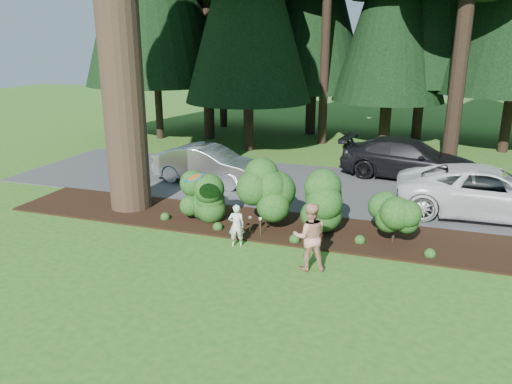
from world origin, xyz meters
TOP-DOWN VIEW (x-y plane):
  - ground at (0.00, 0.00)m, footprint 80.00×80.00m
  - mulch_bed at (0.00, 3.25)m, footprint 16.00×2.50m
  - driveway at (0.00, 7.50)m, footprint 22.00×6.00m
  - shrub_row at (0.77, 3.14)m, footprint 6.53×1.60m
  - lily_cluster at (-0.30, 2.40)m, footprint 0.69×0.09m
  - car_silver_wagon at (-3.43, 6.77)m, footprint 4.27×1.88m
  - car_white_suv at (5.89, 6.12)m, footprint 5.37×2.60m
  - car_dark_suv at (3.46, 9.80)m, footprint 5.31×2.68m
  - child at (-0.39, 1.65)m, footprint 0.47×0.39m
  - adult at (1.67, 0.92)m, footprint 0.93×0.83m
  - frisbee at (-1.57, 1.73)m, footprint 0.55×0.54m

SIDE VIEW (x-z plane):
  - ground at x=0.00m, z-range 0.00..0.00m
  - driveway at x=0.00m, z-range 0.00..0.03m
  - mulch_bed at x=0.00m, z-range 0.00..0.05m
  - lily_cluster at x=-0.30m, z-range 0.21..0.78m
  - child at x=-0.39m, z-range 0.00..1.11m
  - car_silver_wagon at x=-3.43m, z-range 0.03..1.39m
  - car_white_suv at x=5.89m, z-range 0.03..1.50m
  - car_dark_suv at x=3.46m, z-range 0.03..1.51m
  - adult at x=1.67m, z-range 0.00..1.60m
  - shrub_row at x=0.77m, z-range 0.00..1.61m
  - frisbee at x=-1.57m, z-range 1.56..1.81m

